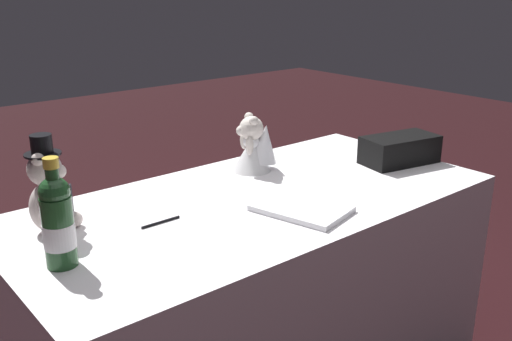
{
  "coord_description": "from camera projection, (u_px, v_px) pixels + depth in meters",
  "views": [
    {
      "loc": [
        1.2,
        1.44,
        1.53
      ],
      "look_at": [
        0.0,
        0.0,
        0.9
      ],
      "focal_mm": 40.31,
      "sensor_mm": 36.0,
      "label": 1
    }
  ],
  "objects": [
    {
      "name": "teddy_bear_bride",
      "position": [
        255.0,
        146.0,
        2.26
      ],
      "size": [
        0.21,
        0.18,
        0.23
      ],
      "color": "white",
      "rests_on": "reception_table"
    },
    {
      "name": "signing_pen",
      "position": [
        159.0,
        223.0,
        1.79
      ],
      "size": [
        0.14,
        0.01,
        0.01
      ],
      "color": "black",
      "rests_on": "reception_table"
    },
    {
      "name": "gift_case_black",
      "position": [
        400.0,
        150.0,
        2.37
      ],
      "size": [
        0.34,
        0.22,
        0.11
      ],
      "color": "black",
      "rests_on": "reception_table"
    },
    {
      "name": "guestbook",
      "position": [
        302.0,
        209.0,
        1.89
      ],
      "size": [
        0.27,
        0.34,
        0.02
      ],
      "primitive_type": "cube",
      "rotation": [
        0.0,
        0.0,
        0.25
      ],
      "color": "white",
      "rests_on": "reception_table"
    },
    {
      "name": "reception_table",
      "position": [
        256.0,
        297.0,
        2.13
      ],
      "size": [
        1.72,
        0.83,
        0.8
      ],
      "primitive_type": "cube",
      "color": "white",
      "rests_on": "ground_plane"
    },
    {
      "name": "champagne_bottle",
      "position": [
        58.0,
        221.0,
        1.5
      ],
      "size": [
        0.08,
        0.08,
        0.3
      ],
      "color": "#1F4A24",
      "rests_on": "reception_table"
    },
    {
      "name": "teddy_bear_groom",
      "position": [
        50.0,
        193.0,
        1.71
      ],
      "size": [
        0.15,
        0.14,
        0.3
      ],
      "color": "beige",
      "rests_on": "reception_table"
    }
  ]
}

